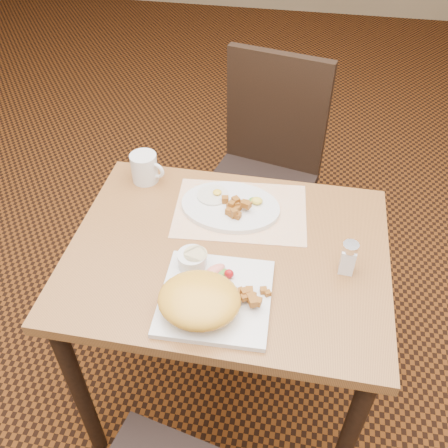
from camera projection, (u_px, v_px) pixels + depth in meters
ground at (227, 386)px, 1.92m from camera, size 8.00×8.00×0.00m
table at (227, 275)px, 1.48m from camera, size 0.90×0.70×0.75m
chair_far at (265, 164)px, 2.07m from camera, size 0.50×0.51×0.97m
placemat at (240, 211)px, 1.53m from camera, size 0.42×0.31×0.00m
plate_square at (216, 297)px, 1.27m from camera, size 0.29×0.29×0.02m
plate_oval at (230, 207)px, 1.53m from camera, size 0.32×0.24×0.02m
hollandaise_mound at (199, 300)px, 1.21m from camera, size 0.21×0.18×0.08m
ramekin at (192, 259)px, 1.33m from camera, size 0.08×0.08×0.04m
garnish_sq at (220, 271)px, 1.32m from camera, size 0.09×0.06×0.03m
fried_egg at (214, 195)px, 1.55m from camera, size 0.10×0.10×0.02m
garnish_ov at (256, 200)px, 1.52m from camera, size 0.05×0.04×0.02m
salt_shaker at (348, 257)px, 1.32m from camera, size 0.04×0.04×0.10m
coffee_mug at (145, 168)px, 1.61m from camera, size 0.12×0.09×0.10m
home_fries_sq at (248, 296)px, 1.25m from camera, size 0.11×0.08×0.03m
home_fries_ov at (235, 206)px, 1.50m from camera, size 0.10×0.09×0.04m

